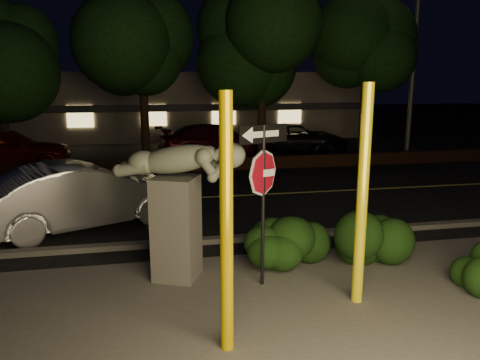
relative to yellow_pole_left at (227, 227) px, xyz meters
name	(u,v)px	position (x,y,z in m)	size (l,w,h in m)	color
ground	(215,177)	(1.46, 11.36, -1.76)	(90.00, 90.00, 0.00)	black
patio	(319,324)	(1.46, 0.36, -1.75)	(14.00, 6.00, 0.02)	#4C4944
road	(228,196)	(1.46, 8.36, -1.75)	(80.00, 8.00, 0.01)	black
lane_marking	(228,196)	(1.46, 8.36, -1.74)	(80.00, 0.12, 0.01)	#D1CB53
curb	(258,237)	(1.46, 4.26, -1.70)	(80.00, 0.25, 0.12)	#4C4944
brick_wall	(210,165)	(1.46, 12.66, -1.51)	(40.00, 0.35, 0.50)	#3F2214
parking_lot	(195,150)	(1.46, 18.36, -1.75)	(40.00, 12.00, 0.01)	black
building	(182,103)	(1.46, 26.35, 0.24)	(22.00, 10.20, 4.00)	gray
tree_far_b	(140,17)	(-1.04, 14.56, 4.30)	(5.20, 5.20, 8.41)	black
tree_far_c	(263,29)	(3.96, 14.16, 3.90)	(4.80, 4.80, 7.84)	black
tree_far_d	(367,38)	(8.96, 14.66, 3.66)	(4.40, 4.40, 7.42)	black
yellow_pole_left	(227,227)	(0.00, 0.00, 0.00)	(0.18, 0.18, 3.51)	#D6AE00
yellow_pole_right	(362,197)	(2.35, 0.96, 0.04)	(0.18, 0.18, 3.60)	yellow
signpost	(263,174)	(0.96, 1.89, 0.30)	(0.92, 0.38, 2.89)	black
sculpture	(178,195)	(-0.47, 2.49, -0.17)	(2.34, 1.49, 2.58)	#4C4944
hedge_center	(282,239)	(1.55, 2.65, -1.20)	(2.15, 1.01, 1.12)	black
hedge_right	(382,233)	(3.57, 2.46, -1.14)	(1.89, 1.02, 1.24)	black
streetlight	(412,8)	(10.94, 14.47, 4.99)	(1.64, 0.79, 11.34)	#4C4C51
silver_sedan	(83,195)	(-2.57, 6.02, -0.94)	(1.73, 4.97, 1.64)	silver
parked_car_red	(5,149)	(-6.66, 14.62, -0.91)	(2.01, 4.99, 1.70)	maroon
parked_car_darkred	(217,141)	(2.21, 15.78, -0.97)	(2.20, 5.41, 1.57)	#440812
parked_car_dark	(297,139)	(6.39, 16.46, -1.05)	(2.34, 5.07, 1.41)	black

